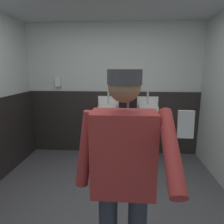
# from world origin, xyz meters

# --- Properties ---
(ground_plane) EXTENTS (3.91, 4.53, 0.04)m
(ground_plane) POSITION_xyz_m (0.00, 0.00, -0.02)
(ground_plane) COLOR #4C4C51
(wall_back) EXTENTS (3.91, 0.12, 2.50)m
(wall_back) POSITION_xyz_m (0.00, 2.02, 1.25)
(wall_back) COLOR silver
(wall_back) RESTS_ON ground_plane
(wainscot_band_back) EXTENTS (3.31, 0.03, 1.24)m
(wainscot_band_back) POSITION_xyz_m (0.00, 1.95, 0.62)
(wainscot_band_back) COLOR black
(wainscot_band_back) RESTS_ON ground_plane
(urinal_left) EXTENTS (0.40, 0.34, 1.24)m
(urinal_left) POSITION_xyz_m (-0.08, 1.80, 0.78)
(urinal_left) COLOR white
(urinal_left) RESTS_ON ground_plane
(urinal_middle) EXTENTS (0.40, 0.34, 1.24)m
(urinal_middle) POSITION_xyz_m (0.67, 1.80, 0.78)
(urinal_middle) COLOR white
(urinal_middle) RESTS_ON ground_plane
(privacy_divider_panel) EXTENTS (0.04, 0.40, 0.90)m
(privacy_divider_panel) POSITION_xyz_m (0.29, 1.73, 0.95)
(privacy_divider_panel) COLOR #4C4C51
(person) EXTENTS (0.66, 0.60, 1.66)m
(person) POSITION_xyz_m (0.25, -0.59, 0.97)
(person) COLOR #2D3342
(person) RESTS_ON ground_plane
(cell_phone) EXTENTS (0.06, 0.03, 0.11)m
(cell_phone) POSITION_xyz_m (0.50, -1.09, 1.45)
(cell_phone) COLOR silver
(soap_dispenser) EXTENTS (0.10, 0.07, 0.18)m
(soap_dispenser) POSITION_xyz_m (-1.06, 1.92, 1.42)
(soap_dispenser) COLOR silver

